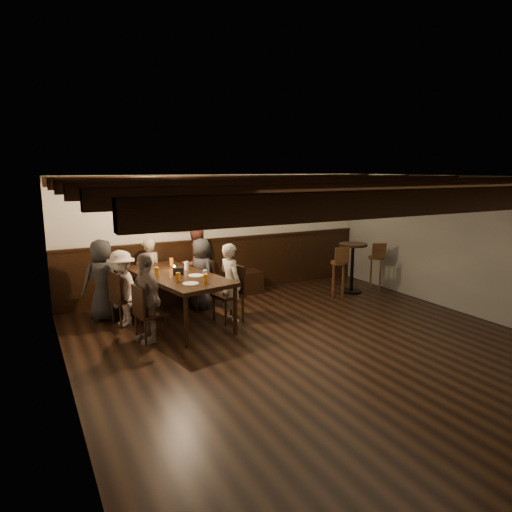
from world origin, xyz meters
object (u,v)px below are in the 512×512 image
person_bench_left (103,280)px  person_right_near (202,274)px  chair_left_near (125,308)px  bar_stool_left (338,279)px  dining_table (177,278)px  chair_right_far (229,304)px  person_bench_right (196,265)px  high_top_table (352,260)px  chair_right_near (201,294)px  person_left_far (146,297)px  person_left_near (122,288)px  person_bench_centre (149,273)px  bar_stool_right (376,273)px  person_right_far (230,282)px  chair_left_far (150,324)px

person_bench_left → person_right_near: (1.70, -0.14, -0.04)m
chair_left_near → bar_stool_left: bearing=74.4°
dining_table → chair_left_near: size_ratio=2.60×
chair_right_far → person_bench_right: size_ratio=0.67×
person_bench_right → high_top_table: bearing=153.2°
chair_left_near → chair_right_far: bearing=58.0°
chair_right_near → person_left_far: bearing=121.5°
person_left_far → person_bench_left: bearing=-173.7°
person_left_near → high_top_table: bearing=77.6°
chair_left_near → chair_right_near: size_ratio=1.02×
person_bench_centre → person_right_near: bearing=141.3°
person_bench_left → person_left_near: 0.48m
person_left_far → bar_stool_right: person_left_far is taller
high_top_table → person_bench_centre: bearing=167.7°
bar_stool_right → chair_right_far: bearing=-151.1°
bar_stool_right → person_bench_left: bearing=-164.0°
person_bench_right → person_right_far: size_ratio=1.07×
person_bench_right → person_left_near: 1.71m
chair_left_far → person_right_near: person_right_near is taller
chair_right_far → person_bench_left: size_ratio=0.68×
chair_left_near → person_bench_right: (1.51, 0.74, 0.43)m
high_top_table → person_right_far: bearing=-170.9°
person_bench_right → bar_stool_left: 2.79m
person_right_near → bar_stool_left: (2.62, -0.62, -0.26)m
person_left_far → person_right_far: bearing=90.0°
dining_table → person_bench_right: person_bench_right is taller
chair_right_far → person_bench_left: (-1.84, 1.03, 0.40)m
chair_right_near → chair_right_far: chair_right_far is taller
person_bench_right → person_left_far: (-1.37, -1.63, -0.03)m
person_bench_right → person_bench_left: bearing=-0.0°
person_bench_right → bar_stool_right: size_ratio=1.36×
chair_left_far → bar_stool_left: bearing=87.2°
person_bench_right → person_left_far: 2.13m
person_bench_centre → bar_stool_right: person_bench_centre is taller
chair_right_near → person_right_near: bearing=-90.0°
person_left_far → high_top_table: person_left_far is taller
person_bench_right → person_left_near: size_ratio=1.13×
person_left_far → person_right_near: size_ratio=1.03×
chair_left_far → chair_left_near: bearing=-179.9°
bar_stool_right → bar_stool_left: bearing=-153.5°
person_bench_centre → high_top_table: bearing=157.0°
chair_right_far → person_bench_right: bearing=-7.6°
bar_stool_left → chair_right_near: bearing=-176.1°
dining_table → chair_right_far: size_ratio=2.51×
person_left_far → person_right_near: person_left_far is taller
person_bench_centre → bar_stool_left: size_ratio=1.25×
chair_left_near → bar_stool_right: (5.06, -0.29, 0.11)m
chair_left_far → person_right_far: (1.44, 0.27, 0.40)m
high_top_table → dining_table: bearing=-177.4°
chair_right_near → person_bench_centre: 1.01m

